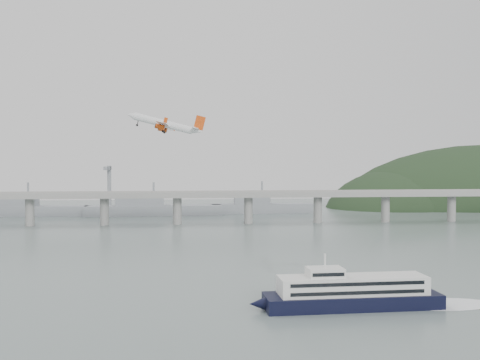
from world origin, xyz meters
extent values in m
plane|color=slate|center=(0.00, 0.00, 0.00)|extent=(900.00, 900.00, 0.00)
cube|color=gray|center=(0.00, 200.00, 20.00)|extent=(800.00, 22.00, 2.20)
cube|color=gray|center=(0.00, 189.50, 22.00)|extent=(800.00, 0.60, 1.80)
cube|color=gray|center=(0.00, 210.50, 22.00)|extent=(800.00, 0.60, 1.80)
cylinder|color=gray|center=(-130.00, 200.00, 9.50)|extent=(6.00, 6.00, 21.00)
cylinder|color=gray|center=(-80.00, 200.00, 9.50)|extent=(6.00, 6.00, 21.00)
cylinder|color=gray|center=(-30.00, 200.00, 9.50)|extent=(6.00, 6.00, 21.00)
cylinder|color=gray|center=(20.00, 200.00, 9.50)|extent=(6.00, 6.00, 21.00)
cylinder|color=gray|center=(70.00, 200.00, 9.50)|extent=(6.00, 6.00, 21.00)
cylinder|color=gray|center=(120.00, 200.00, 9.50)|extent=(6.00, 6.00, 21.00)
cylinder|color=gray|center=(170.00, 200.00, 9.50)|extent=(6.00, 6.00, 21.00)
ellipsoid|color=black|center=(175.00, 320.00, -12.00)|extent=(140.00, 110.00, 96.00)
cube|color=gray|center=(-150.00, 270.00, 4.00)|extent=(95.67, 20.15, 8.00)
cube|color=gray|center=(-159.50, 270.00, 12.00)|extent=(33.90, 15.02, 8.00)
cylinder|color=gray|center=(-150.00, 270.00, 20.00)|extent=(1.60, 1.60, 14.00)
cube|color=gray|center=(-50.00, 265.00, 4.00)|extent=(110.55, 21.43, 8.00)
cube|color=gray|center=(-61.00, 265.00, 12.00)|extent=(39.01, 16.73, 8.00)
cylinder|color=gray|center=(-50.00, 265.00, 20.00)|extent=(1.60, 1.60, 14.00)
cube|color=gray|center=(40.00, 275.00, 4.00)|extent=(85.00, 13.60, 8.00)
cube|color=gray|center=(31.50, 275.00, 12.00)|extent=(29.75, 11.90, 8.00)
cylinder|color=gray|center=(40.00, 275.00, 20.00)|extent=(1.60, 1.60, 14.00)
cube|color=gray|center=(-90.00, 300.00, 20.00)|extent=(3.00, 3.00, 40.00)
cube|color=gray|center=(-90.00, 290.00, 38.00)|extent=(3.00, 28.00, 3.00)
cube|color=black|center=(26.25, -28.19, 2.15)|extent=(54.14, 14.64, 4.30)
cone|color=black|center=(-2.76, -29.14, 2.15)|extent=(5.51, 4.47, 4.30)
cube|color=silver|center=(26.25, -28.19, 6.99)|extent=(45.48, 12.21, 5.38)
cube|color=black|center=(26.42, -33.62, 8.39)|extent=(40.84, 1.50, 1.08)
cube|color=black|center=(26.42, -33.62, 5.81)|extent=(40.84, 1.50, 1.08)
cube|color=black|center=(26.07, -22.77, 8.39)|extent=(40.84, 1.50, 1.08)
cube|color=black|center=(26.07, -22.77, 5.81)|extent=(40.84, 1.50, 1.08)
cube|color=silver|center=(17.65, -28.47, 11.07)|extent=(10.99, 7.87, 2.80)
cube|color=black|center=(17.78, -32.29, 11.07)|extent=(9.67, 0.44, 1.08)
cylinder|color=silver|center=(17.65, -28.47, 14.51)|extent=(0.55, 0.55, 4.30)
ellipsoid|color=white|center=(56.33, -27.22, 0.05)|extent=(31.45, 16.48, 0.22)
cylinder|color=white|center=(-34.15, 69.66, 61.84)|extent=(27.54, 7.47, 10.13)
cone|color=white|center=(-49.21, 71.09, 65.67)|extent=(5.10, 4.11, 4.40)
cone|color=white|center=(-18.51, 68.20, 58.37)|extent=(5.73, 3.78, 4.64)
cube|color=white|center=(-33.46, 69.55, 60.66)|extent=(7.50, 33.45, 3.21)
cube|color=white|center=(-19.28, 68.31, 59.27)|extent=(4.03, 11.94, 1.59)
cube|color=#CE430E|center=(-17.54, 68.32, 62.15)|extent=(5.84, 0.93, 7.23)
cylinder|color=#CE430E|center=(-34.77, 74.98, 59.43)|extent=(4.80, 2.86, 3.21)
cylinder|color=black|center=(-36.74, 75.17, 59.93)|extent=(1.11, 2.31, 2.26)
cube|color=white|center=(-34.53, 75.01, 60.37)|extent=(2.66, 0.50, 1.74)
cylinder|color=#CE430E|center=(-35.64, 64.30, 59.97)|extent=(4.80, 2.86, 3.21)
cylinder|color=black|center=(-37.62, 64.49, 60.47)|extent=(1.11, 2.31, 2.26)
cube|color=white|center=(-35.40, 64.33, 60.91)|extent=(2.66, 0.50, 1.74)
cylinder|color=black|center=(-33.68, 72.02, 58.83)|extent=(0.95, 0.45, 2.37)
cylinder|color=black|center=(-33.95, 71.99, 57.80)|extent=(1.33, 0.52, 1.32)
cylinder|color=black|center=(-34.10, 66.97, 59.09)|extent=(0.95, 0.45, 2.37)
cylinder|color=black|center=(-34.37, 66.94, 58.05)|extent=(1.33, 0.52, 1.32)
cylinder|color=black|center=(-46.12, 70.66, 62.07)|extent=(0.95, 0.45, 2.37)
cylinder|color=black|center=(-46.39, 70.63, 61.03)|extent=(1.33, 0.52, 1.32)
cube|color=#CE430E|center=(-29.93, 85.90, 60.48)|extent=(2.10, 0.40, 2.66)
cube|color=#CE430E|center=(-32.64, 52.90, 62.16)|extent=(2.10, 0.40, 2.66)
camera|label=1|loc=(-24.03, -193.03, 44.88)|focal=42.00mm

